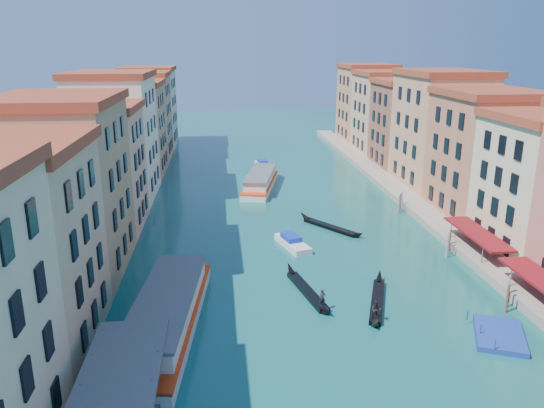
{
  "coord_description": "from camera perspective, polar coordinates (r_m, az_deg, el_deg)",
  "views": [
    {
      "loc": [
        -8.8,
        -18.91,
        24.85
      ],
      "look_at": [
        -2.65,
        42.34,
        6.49
      ],
      "focal_mm": 35.0,
      "sensor_mm": 36.0,
      "label": 1
    }
  ],
  "objects": [
    {
      "name": "motorboat_far",
      "position": [
        114.52,
        -0.99,
        4.33
      ],
      "size": [
        3.3,
        6.54,
        1.3
      ],
      "rotation": [
        0.0,
        0.0,
        0.22
      ],
      "color": "white",
      "rests_on": "ground"
    },
    {
      "name": "gondola_fore",
      "position": [
        56.28,
        3.8,
        -9.17
      ],
      "size": [
        3.56,
        12.09,
        2.43
      ],
      "rotation": [
        0.0,
        0.0,
        0.22
      ],
      "color": "black",
      "rests_on": "ground"
    },
    {
      "name": "quay",
      "position": [
        92.64,
        13.9,
        0.87
      ],
      "size": [
        4.0,
        140.0,
        1.0
      ],
      "primitive_type": "cube",
      "color": "gray",
      "rests_on": "ground"
    },
    {
      "name": "gondola_right",
      "position": [
        54.9,
        11.25,
        -10.1
      ],
      "size": [
        4.93,
        12.01,
        2.47
      ],
      "rotation": [
        0.0,
        0.0,
        -0.33
      ],
      "color": "black",
      "rests_on": "ground"
    },
    {
      "name": "vaporetto_far",
      "position": [
        96.81,
        -1.25,
        2.52
      ],
      "size": [
        8.43,
        19.81,
        2.87
      ],
      "rotation": [
        0.0,
        0.0,
        -0.22
      ],
      "color": "white",
      "rests_on": "ground"
    },
    {
      "name": "mooring_poles_right",
      "position": [
        60.07,
        22.73,
        -7.85
      ],
      "size": [
        1.44,
        54.24,
        3.2
      ],
      "color": "brown",
      "rests_on": "ground"
    },
    {
      "name": "vaporetto_near",
      "position": [
        50.1,
        -11.25,
        -11.47
      ],
      "size": [
        7.59,
        23.42,
        3.42
      ],
      "rotation": [
        0.0,
        0.0,
        -0.1
      ],
      "color": "silver",
      "rests_on": "ground"
    },
    {
      "name": "blue_dock",
      "position": [
        52.5,
        23.27,
        -12.81
      ],
      "size": [
        6.11,
        7.21,
        0.51
      ],
      "rotation": [
        0.0,
        0.0,
        -0.39
      ],
      "color": "#1C3B98",
      "rests_on": "ground"
    },
    {
      "name": "right_bank_palazzos",
      "position": [
        93.67,
        18.94,
        6.43
      ],
      "size": [
        12.8,
        128.4,
        21.0
      ],
      "color": "#A35337",
      "rests_on": "ground"
    },
    {
      "name": "gondola_far",
      "position": [
        75.76,
        6.14,
        -2.35
      ],
      "size": [
        8.06,
        10.64,
        1.77
      ],
      "rotation": [
        0.0,
        0.0,
        0.63
      ],
      "color": "black",
      "rests_on": "ground"
    },
    {
      "name": "left_bank_palazzos",
      "position": [
        86.67,
        -17.18,
        5.81
      ],
      "size": [
        12.8,
        128.4,
        21.0
      ],
      "color": "beige",
      "rests_on": "ground"
    },
    {
      "name": "motorboat_mid",
      "position": [
        68.59,
        2.19,
        -4.14
      ],
      "size": [
        4.14,
        7.37,
        1.46
      ],
      "rotation": [
        0.0,
        0.0,
        0.29
      ],
      "color": "silver",
      "rests_on": "ground"
    }
  ]
}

